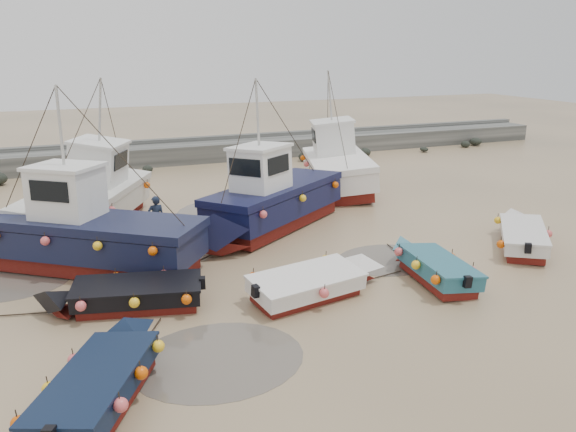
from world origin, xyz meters
The scene contains 16 objects.
ground centered at (0.00, 0.00, 0.00)m, with size 120.00×120.00×0.00m, color tan.
seawall centered at (0.05, 21.99, 0.63)m, with size 60.00×4.92×1.50m.
puddle_a centered at (-2.43, -2.80, 0.00)m, with size 4.34×4.34×0.01m, color #5B5349.
puddle_b centered at (5.05, 1.52, 0.00)m, with size 3.81×3.81×0.01m, color #5B5349.
puddle_c centered at (-7.60, 4.17, 0.00)m, with size 3.82×3.82×0.01m, color #5B5349.
puddle_d centered at (1.94, 9.41, 0.00)m, with size 6.07×6.07×0.01m, color #5B5349.
dinghy_1 centered at (-5.10, -3.43, 0.55)m, with size 3.49×5.55×1.43m.
dinghy_2 centered at (5.47, -0.53, 0.56)m, with size 2.16×5.46×1.43m.
dinghy_3 centered at (10.69, 0.88, 0.54)m, with size 4.51×5.24×1.43m.
dinghy_4 centered at (-4.23, 0.88, 0.55)m, with size 5.92×2.55×1.43m.
dinghy_5 centered at (1.33, -0.34, 0.55)m, with size 5.73×2.42×1.43m.
cabin_boat_0 centered at (-5.27, 4.73, 1.33)m, with size 9.21×7.17×6.22m.
cabin_boat_1 centered at (-4.65, 9.74, 1.31)m, with size 6.60×10.58×6.22m.
cabin_boat_2 centered at (2.14, 6.27, 1.34)m, with size 9.12×6.94×6.22m.
cabin_boat_3 centered at (8.25, 12.01, 1.34)m, with size 5.27×10.17×6.22m.
person centered at (-2.36, 6.83, 0.00)m, with size 0.66×0.43×1.81m, color #182235.
Camera 1 is at (-5.34, -14.86, 7.44)m, focal length 35.00 mm.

